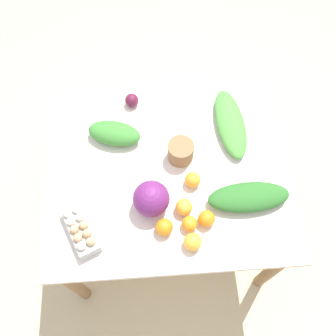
% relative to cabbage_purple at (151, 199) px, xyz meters
% --- Properties ---
extents(ground_plane, '(8.00, 8.00, 0.00)m').
position_rel_cabbage_purple_xyz_m(ground_plane, '(0.08, 0.17, -0.79)').
color(ground_plane, '#C6B289').
extents(dining_table, '(1.13, 0.95, 0.71)m').
position_rel_cabbage_purple_xyz_m(dining_table, '(0.08, 0.17, -0.18)').
color(dining_table, silver).
rests_on(dining_table, ground_plane).
extents(cabbage_purple, '(0.16, 0.16, 0.16)m').
position_rel_cabbage_purple_xyz_m(cabbage_purple, '(0.00, 0.00, 0.00)').
color(cabbage_purple, '#6B2366').
rests_on(cabbage_purple, dining_table).
extents(egg_carton, '(0.17, 0.25, 0.09)m').
position_rel_cabbage_purple_xyz_m(egg_carton, '(-0.30, -0.10, -0.04)').
color(egg_carton, '#B7B7B2').
rests_on(egg_carton, dining_table).
extents(paper_bag, '(0.12, 0.12, 0.10)m').
position_rel_cabbage_purple_xyz_m(paper_bag, '(0.15, 0.24, -0.03)').
color(paper_bag, olive).
rests_on(paper_bag, dining_table).
extents(greens_bunch_dandelion, '(0.28, 0.19, 0.09)m').
position_rel_cabbage_purple_xyz_m(greens_bunch_dandelion, '(-0.16, 0.36, -0.03)').
color(greens_bunch_dandelion, '#3D8433').
rests_on(greens_bunch_dandelion, dining_table).
extents(greens_bunch_scallion, '(0.36, 0.15, 0.08)m').
position_rel_cabbage_purple_xyz_m(greens_bunch_scallion, '(0.42, -0.01, -0.04)').
color(greens_bunch_scallion, '#2D6B28').
rests_on(greens_bunch_scallion, dining_table).
extents(greens_bunch_beet_tops, '(0.16, 0.41, 0.07)m').
position_rel_cabbage_purple_xyz_m(greens_bunch_beet_tops, '(0.40, 0.39, -0.05)').
color(greens_bunch_beet_tops, '#4C933D').
rests_on(greens_bunch_beet_tops, dining_table).
extents(beet_root, '(0.07, 0.07, 0.07)m').
position_rel_cabbage_purple_xyz_m(beet_root, '(-0.07, 0.56, -0.04)').
color(beet_root, '#5B1933').
rests_on(beet_root, dining_table).
extents(orange_0, '(0.08, 0.08, 0.08)m').
position_rel_cabbage_purple_xyz_m(orange_0, '(0.05, -0.12, -0.04)').
color(orange_0, orange).
rests_on(orange_0, dining_table).
extents(orange_1, '(0.07, 0.07, 0.07)m').
position_rel_cabbage_purple_xyz_m(orange_1, '(0.16, -0.11, -0.05)').
color(orange_1, orange).
rests_on(orange_1, dining_table).
extents(orange_2, '(0.07, 0.07, 0.07)m').
position_rel_cabbage_purple_xyz_m(orange_2, '(0.19, 0.09, -0.04)').
color(orange_2, orange).
rests_on(orange_2, dining_table).
extents(orange_3, '(0.07, 0.07, 0.07)m').
position_rel_cabbage_purple_xyz_m(orange_3, '(0.14, -0.03, -0.04)').
color(orange_3, '#F9A833').
rests_on(orange_3, dining_table).
extents(orange_4, '(0.08, 0.08, 0.08)m').
position_rel_cabbage_purple_xyz_m(orange_4, '(0.16, -0.19, -0.04)').
color(orange_4, '#F9A833').
rests_on(orange_4, dining_table).
extents(orange_5, '(0.07, 0.07, 0.07)m').
position_rel_cabbage_purple_xyz_m(orange_5, '(0.23, -0.09, -0.04)').
color(orange_5, orange).
rests_on(orange_5, dining_table).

